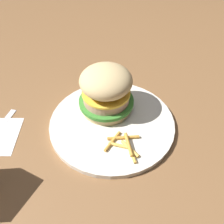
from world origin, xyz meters
name	(u,v)px	position (x,y,z in m)	size (l,w,h in m)	color
ground_plane	(109,121)	(0.00, 0.00, 0.00)	(1.60, 1.60, 0.00)	brown
plate	(112,123)	(0.01, 0.01, 0.01)	(0.29, 0.29, 0.01)	silver
sandwich	(106,90)	(-0.03, -0.01, 0.07)	(0.13, 0.13, 0.11)	tan
fries_pile	(124,144)	(0.08, 0.03, 0.02)	(0.08, 0.08, 0.01)	#E5B251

